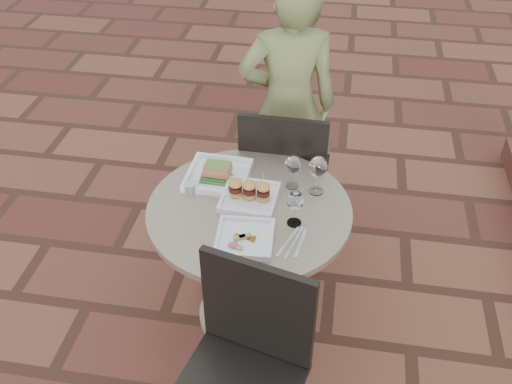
% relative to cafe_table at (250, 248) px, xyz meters
% --- Properties ---
extents(ground, '(60.00, 60.00, 0.00)m').
position_rel_cafe_table_xyz_m(ground, '(-0.02, -0.08, -0.48)').
color(ground, brown).
rests_on(ground, ground).
extents(cafe_table, '(0.90, 0.90, 0.73)m').
position_rel_cafe_table_xyz_m(cafe_table, '(0.00, 0.00, 0.00)').
color(cafe_table, gray).
rests_on(cafe_table, ground).
extents(chair_far, '(0.45, 0.45, 0.93)m').
position_rel_cafe_table_xyz_m(chair_far, '(0.09, 0.54, 0.07)').
color(chair_far, black).
rests_on(chair_far, ground).
extents(chair_near, '(0.53, 0.53, 0.93)m').
position_rel_cafe_table_xyz_m(chair_near, '(0.10, -0.63, 0.07)').
color(chair_near, black).
rests_on(chair_near, ground).
extents(diner, '(0.62, 0.48, 1.50)m').
position_rel_cafe_table_xyz_m(diner, '(0.07, 0.84, 0.27)').
color(diner, olive).
rests_on(diner, ground).
extents(plate_salmon, '(0.29, 0.29, 0.08)m').
position_rel_cafe_table_xyz_m(plate_salmon, '(-0.18, 0.18, 0.27)').
color(plate_salmon, white).
rests_on(plate_salmon, cafe_table).
extents(plate_sliders, '(0.25, 0.25, 0.16)m').
position_rel_cafe_table_xyz_m(plate_sliders, '(-0.01, 0.05, 0.28)').
color(plate_sliders, white).
rests_on(plate_sliders, cafe_table).
extents(plate_tuna, '(0.25, 0.25, 0.03)m').
position_rel_cafe_table_xyz_m(plate_tuna, '(0.02, -0.21, 0.26)').
color(plate_tuna, white).
rests_on(plate_tuna, cafe_table).
extents(wine_glass_right, '(0.07, 0.07, 0.17)m').
position_rel_cafe_table_xyz_m(wine_glass_right, '(0.21, -0.07, 0.37)').
color(wine_glass_right, white).
rests_on(wine_glass_right, cafe_table).
extents(wine_glass_mid, '(0.07, 0.07, 0.16)m').
position_rel_cafe_table_xyz_m(wine_glass_mid, '(0.17, 0.18, 0.36)').
color(wine_glass_mid, white).
rests_on(wine_glass_mid, cafe_table).
extents(wine_glass_far, '(0.08, 0.08, 0.19)m').
position_rel_cafe_table_xyz_m(wine_glass_far, '(0.28, 0.16, 0.38)').
color(wine_glass_far, white).
rests_on(wine_glass_far, cafe_table).
extents(steel_ramekin, '(0.07, 0.07, 0.05)m').
position_rel_cafe_table_xyz_m(steel_ramekin, '(-0.28, 0.07, 0.27)').
color(steel_ramekin, silver).
rests_on(steel_ramekin, cafe_table).
extents(cutlery_set, '(0.14, 0.22, 0.00)m').
position_rel_cafe_table_xyz_m(cutlery_set, '(0.22, -0.19, 0.25)').
color(cutlery_set, silver).
rests_on(cutlery_set, cafe_table).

